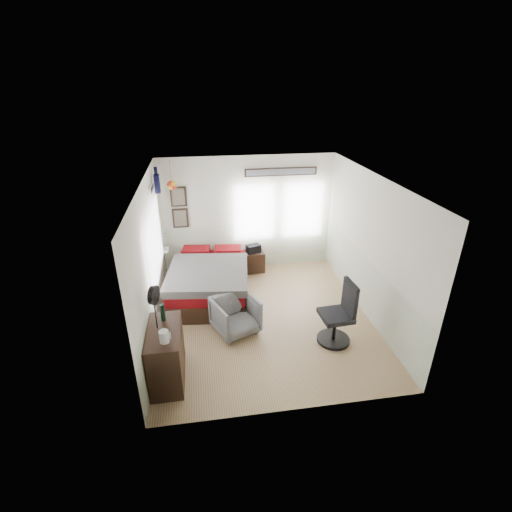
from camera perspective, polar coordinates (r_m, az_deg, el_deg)
The scene contains 12 objects.
ground_plane at distance 7.31m, azimuth 1.28°, elevation -9.50°, with size 4.00×4.50×0.01m, color olive.
room_shell at distance 6.67m, azimuth 0.47°, elevation 2.81°, with size 4.02×4.52×2.71m.
wall_decor at distance 8.11m, azimuth -8.88°, elevation 10.32°, with size 3.55×1.32×1.44m.
bed at distance 7.91m, azimuth -7.16°, elevation -3.77°, with size 1.80×2.37×0.70m.
dresser at distance 5.92m, azimuth -13.65°, elevation -14.55°, with size 0.48×1.00×0.90m, color black.
armchair at distance 6.78m, azimuth -3.19°, elevation -9.10°, with size 0.72×0.74×0.68m, color slate.
nightstand at distance 8.88m, azimuth -0.41°, elevation -0.84°, with size 0.49×0.39×0.49m, color black.
task_chair at distance 6.63m, azimuth 12.66°, elevation -9.32°, with size 0.58×0.58×1.16m.
kettle at distance 5.37m, azimuth -13.95°, elevation -11.95°, with size 0.16×0.14×0.18m.
bottle at distance 5.77m, azimuth -14.16°, elevation -8.42°, with size 0.07×0.07×0.28m, color black.
stand_fan at distance 5.42m, azimuth -15.46°, elevation -5.94°, with size 0.15×0.28×0.70m.
black_bag at distance 8.73m, azimuth -0.42°, elevation 1.15°, with size 0.32×0.21×0.19m, color black.
Camera 1 is at (-1.08, -5.88, 4.19)m, focal length 26.00 mm.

